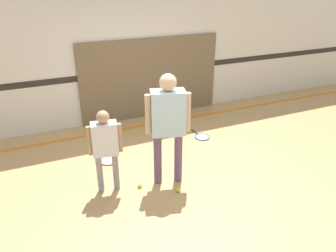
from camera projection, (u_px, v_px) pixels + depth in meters
ground_plane at (176, 177)px, 5.17m from camera, size 16.00×16.00×0.00m
wall_back at (124, 45)px, 6.60m from camera, size 16.00×0.07×3.20m
wall_panel at (151, 78)px, 7.06m from camera, size 3.10×0.05×1.71m
floor_stripe at (136, 127)px, 6.83m from camera, size 14.40×0.10×0.01m
person_instructor at (168, 119)px, 4.62m from camera, size 0.63×0.38×1.71m
person_student_left at (105, 143)px, 4.54m from camera, size 0.47×0.25×1.26m
racket_spare_on_floor at (109, 160)px, 5.61m from camera, size 0.39×0.54×0.03m
racket_second_spare at (202, 137)px, 6.41m from camera, size 0.33×0.53×0.03m
tennis_ball_near_instructor at (178, 190)px, 4.80m from camera, size 0.07×0.07×0.07m
tennis_ball_by_spare_racket at (114, 151)px, 5.86m from camera, size 0.07×0.07×0.07m
tennis_ball_stray_left at (140, 186)px, 4.90m from camera, size 0.07×0.07×0.07m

